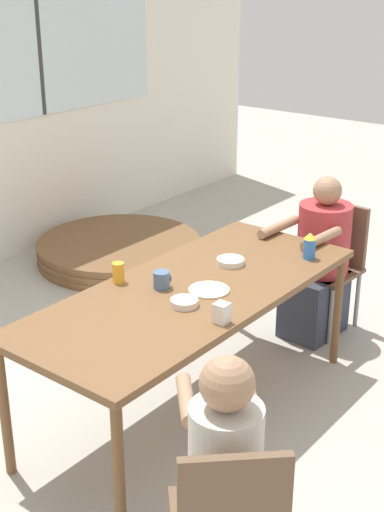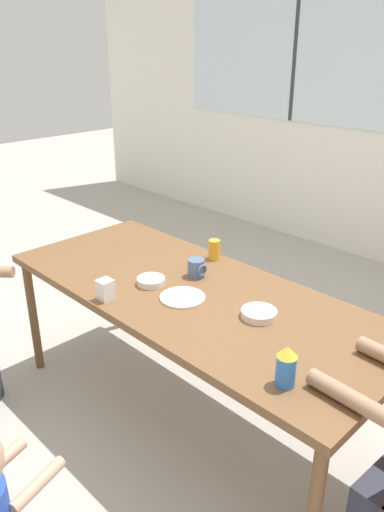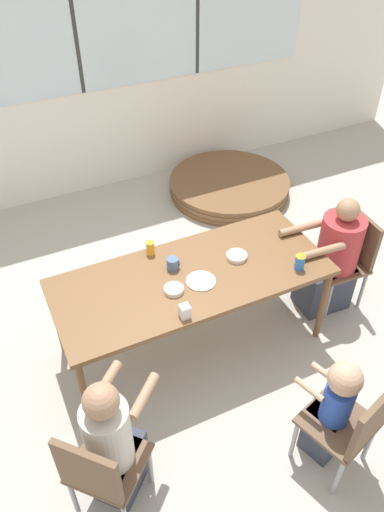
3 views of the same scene
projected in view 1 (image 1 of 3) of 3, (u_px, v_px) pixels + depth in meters
ground_plane at (192, 410)px, 3.99m from camera, size 16.00×16.00×0.00m
dining_table at (192, 298)px, 3.73m from camera, size 2.02×0.84×0.75m
chair_for_man_blue_shirt at (333, 255)px, 4.78m from camera, size 0.42×0.42×0.85m
person_woman_green_shirt at (224, 491)px, 2.64m from camera, size 0.54×0.53×1.08m
person_man_blue_shirt at (319, 267)px, 4.68m from camera, size 0.67×0.39×1.08m
coffee_mug at (162, 280)px, 3.69m from camera, size 0.09×0.09×0.09m
sippy_cup at (310, 245)px, 4.06m from camera, size 0.07×0.07×0.16m
juice_glass at (118, 273)px, 3.75m from camera, size 0.06×0.06×0.11m
milk_carton_small at (222, 313)px, 3.33m from camera, size 0.07×0.07×0.10m
bowl_white_shallow at (184, 302)px, 3.51m from camera, size 0.14×0.14×0.03m
bowl_cereal at (231, 261)px, 4.00m from camera, size 0.16×0.16×0.03m
plate_tortillas at (209, 290)px, 3.67m from camera, size 0.21×0.21×0.01m
folded_table_stack at (119, 250)px, 5.99m from camera, size 1.37×1.37×0.18m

